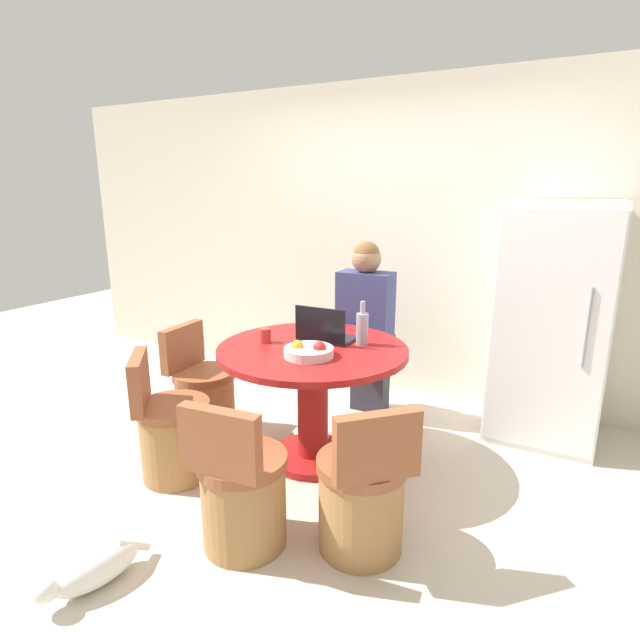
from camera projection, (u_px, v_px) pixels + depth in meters
name	position (u px, v px, depth m)	size (l,w,h in m)	color
ground_plane	(298.00, 474.00, 3.12)	(12.00, 12.00, 0.00)	beige
wall_back	(394.00, 242.00, 4.25)	(7.00, 0.06, 2.60)	beige
refrigerator	(551.00, 323.00, 3.45)	(0.71, 0.72, 1.66)	white
dining_table	(313.00, 382.00, 3.16)	(1.19, 1.19, 0.78)	maroon
chair_near_left_corner	(172.00, 434.00, 3.04)	(0.51, 0.51, 0.80)	#9E7042
chair_near_right_corner	(362.00, 498.00, 2.41)	(0.51, 0.51, 0.80)	#9E7042
chair_left_side	(203.00, 397.00, 3.59)	(0.44, 0.44, 0.80)	#9E7042
chair_near_camera	(242.00, 494.00, 2.44)	(0.44, 0.45, 0.80)	#9E7042
person_seated	(367.00, 321.00, 3.80)	(0.40, 0.37, 1.37)	#2D2D38
laptop	(325.00, 334.00, 3.21)	(0.35, 0.24, 0.24)	#232328
fruit_bowl	(309.00, 351.00, 2.91)	(0.29, 0.29, 0.10)	beige
coffee_cup	(265.00, 335.00, 3.18)	(0.07, 0.07, 0.09)	#B2332D
bottle	(362.00, 328.00, 3.12)	(0.08, 0.08, 0.28)	#9999A3
cat	(92.00, 570.00, 2.22)	(0.25, 0.52, 0.16)	white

